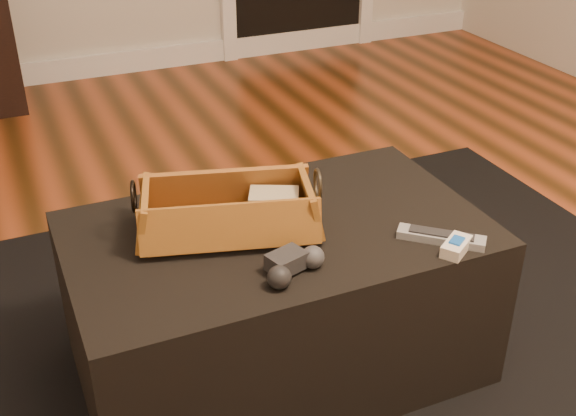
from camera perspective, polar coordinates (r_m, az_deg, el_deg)
name	(u,v)px	position (r m, az deg, el deg)	size (l,w,h in m)	color
floor	(275,411)	(1.87, -1.07, -15.73)	(5.00, 5.50, 0.01)	brown
baseboard	(83,67)	(4.18, -15.92, 10.64)	(5.00, 0.04, 0.12)	white
area_rug	(286,376)	(1.95, -0.19, -13.10)	(2.60, 2.00, 0.01)	black
ottoman	(278,299)	(1.85, -0.82, -7.17)	(1.00, 0.60, 0.42)	black
tv_remote	(220,226)	(1.69, -5.40, -1.42)	(0.22, 0.05, 0.02)	black
cloth_bundle	(274,205)	(1.73, -1.11, 0.28)	(0.12, 0.08, 0.06)	tan
wicker_basket	(228,213)	(1.69, -4.75, -0.41)	(0.47, 0.33, 0.15)	#985222
game_controller	(293,265)	(1.55, 0.36, -4.50)	(0.17, 0.12, 0.05)	#232325
silver_remote	(441,237)	(1.71, 12.01, -2.25)	(0.18, 0.17, 0.02)	#989C9F
cream_gadget	(456,246)	(1.67, 13.14, -2.96)	(0.10, 0.09, 0.03)	silver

